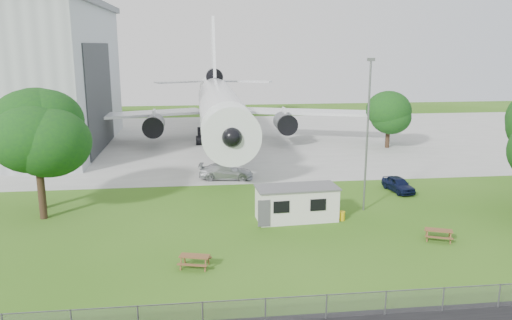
{
  "coord_description": "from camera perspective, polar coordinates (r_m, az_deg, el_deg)",
  "views": [
    {
      "loc": [
        -5.02,
        -30.98,
        13.1
      ],
      "look_at": [
        -0.37,
        8.0,
        4.0
      ],
      "focal_mm": 35.0,
      "sensor_mm": 36.0,
      "label": 1
    }
  ],
  "objects": [
    {
      "name": "car_ne_hatch",
      "position": [
        47.28,
        15.95,
        -2.71
      ],
      "size": [
        2.14,
        4.12,
        1.34
      ],
      "primitive_type": "imported",
      "rotation": [
        0.0,
        0.0,
        0.15
      ],
      "color": "black",
      "rests_on": "ground"
    },
    {
      "name": "car_apron_van",
      "position": [
        49.68,
        -3.45,
        -1.33
      ],
      "size": [
        5.59,
        2.82,
        1.56
      ],
      "primitive_type": "imported",
      "rotation": [
        0.0,
        0.0,
        1.45
      ],
      "color": "#B0B3B8",
      "rests_on": "ground"
    },
    {
      "name": "site_cabin",
      "position": [
        38.29,
        4.69,
        -4.93
      ],
      "size": [
        6.83,
        3.1,
        2.62
      ],
      "color": "silver",
      "rests_on": "ground"
    },
    {
      "name": "picnic_west",
      "position": [
        30.98,
        -7.0,
        -12.07
      ],
      "size": [
        2.13,
        1.92,
        0.76
      ],
      "primitive_type": null,
      "rotation": [
        0.0,
        0.0,
        -0.27
      ],
      "color": "brown",
      "rests_on": "ground"
    },
    {
      "name": "tree_west_big",
      "position": [
        43.15,
        -23.93,
        3.78
      ],
      "size": [
        7.26,
        7.26,
        10.63
      ],
      "color": "#382619",
      "rests_on": "ground"
    },
    {
      "name": "fence",
      "position": [
        25.66,
        5.73,
        -17.73
      ],
      "size": [
        58.0,
        0.04,
        1.3
      ],
      "primitive_type": "cube",
      "color": "gray",
      "rests_on": "ground"
    },
    {
      "name": "tree_west_small",
      "position": [
        40.7,
        -23.79,
        1.69
      ],
      "size": [
        6.56,
        6.56,
        9.16
      ],
      "color": "#382619",
      "rests_on": "ground"
    },
    {
      "name": "airliner",
      "position": [
        67.36,
        -4.21,
        6.34
      ],
      "size": [
        46.36,
        47.73,
        17.69
      ],
      "color": "white",
      "rests_on": "ground"
    },
    {
      "name": "ground",
      "position": [
        34.01,
        2.25,
        -9.62
      ],
      "size": [
        160.0,
        160.0,
        0.0
      ],
      "primitive_type": "plane",
      "color": "#4C7B25"
    },
    {
      "name": "tree_far_apron",
      "position": [
        66.35,
        14.95,
        5.09
      ],
      "size": [
        6.11,
        6.11,
        7.48
      ],
      "color": "#382619",
      "rests_on": "ground"
    },
    {
      "name": "lamp_mast",
      "position": [
        40.09,
        12.58,
        2.54
      ],
      "size": [
        0.16,
        0.16,
        12.0
      ],
      "primitive_type": "cylinder",
      "color": "slate",
      "rests_on": "ground"
    },
    {
      "name": "concrete_apron",
      "position": [
        70.39,
        -2.59,
        2.33
      ],
      "size": [
        120.0,
        46.0,
        0.03
      ],
      "primitive_type": "cube",
      "color": "#B7B7B2",
      "rests_on": "ground"
    },
    {
      "name": "picnic_east",
      "position": [
        36.87,
        20.07,
        -8.6
      ],
      "size": [
        2.23,
        2.07,
        0.76
      ],
      "primitive_type": null,
      "rotation": [
        0.0,
        0.0,
        -0.39
      ],
      "color": "brown",
      "rests_on": "ground"
    }
  ]
}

